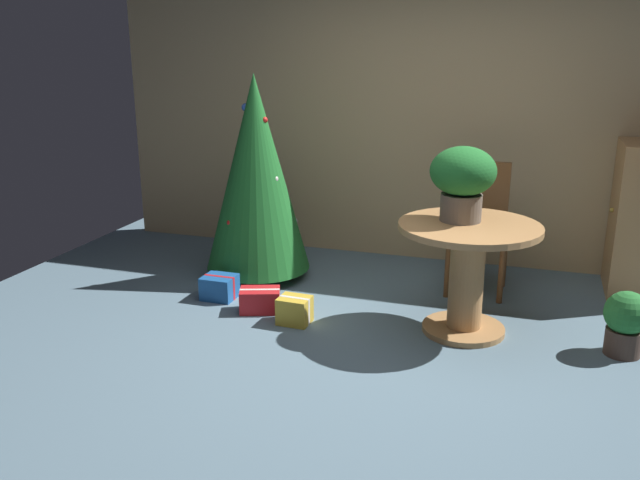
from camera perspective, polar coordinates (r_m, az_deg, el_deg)
The scene contains 10 objects.
ground_plane at distance 4.28m, azimuth 4.83°, elevation -10.18°, with size 6.60×6.60×0.00m, color slate.
back_wall_panel at distance 6.02m, azimuth 10.05°, elevation 10.41°, with size 6.00×0.10×2.60m, color tan.
round_dining_table at distance 4.60m, azimuth 12.35°, elevation -2.02°, with size 0.94×0.94×0.76m.
flower_vase at distance 4.53m, azimuth 11.98°, elevation 5.19°, with size 0.43×0.43×0.50m.
wooden_chair_far at distance 5.43m, azimuth 13.40°, elevation 1.68°, with size 0.45×0.42×1.01m.
holiday_tree at distance 5.51m, azimuth -5.42°, elevation 5.62°, with size 0.86×0.86×1.68m.
gift_box_blue at distance 5.27m, azimuth -8.49°, elevation -3.97°, with size 0.25×0.22×0.18m.
gift_box_gold at distance 4.77m, azimuth -2.16°, elevation -5.96°, with size 0.23×0.20×0.19m.
gift_box_red at distance 4.99m, azimuth -5.10°, elevation -5.09°, with size 0.34×0.28×0.17m.
potted_plant at distance 4.68m, azimuth 24.43°, elevation -6.28°, with size 0.28×0.28×0.42m.
Camera 1 is at (0.84, -3.73, 1.93)m, focal length 37.85 mm.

